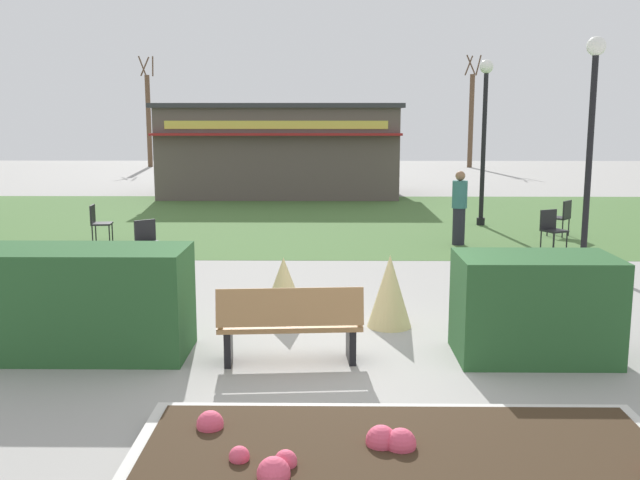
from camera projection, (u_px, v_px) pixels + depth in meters
ground_plane at (336, 358)px, 8.71m from camera, size 80.00×80.00×0.00m
lawn_patch at (332, 219)px, 20.51m from camera, size 36.00×12.00×0.01m
flower_bed at (398, 454)px, 6.03m from camera, size 4.55×1.89×0.32m
park_bench at (290, 324)px, 8.43m from camera, size 1.73×0.65×0.95m
hedge_left at (85, 302)px, 8.74m from camera, size 2.52×1.10×1.33m
hedge_right at (534, 307)px, 8.63m from camera, size 1.87×1.10×1.26m
ornamental_grass_behind_left at (284, 289)px, 10.27m from camera, size 0.68×0.68×0.92m
ornamental_grass_behind_right at (390, 291)px, 9.93m from camera, size 0.62×0.62×1.02m
lamppost_mid at (591, 125)px, 13.58m from camera, size 0.36×0.36×4.37m
lamppost_far at (484, 123)px, 18.97m from camera, size 0.36×0.36×4.37m
trash_bin at (41, 301)px, 9.65m from camera, size 0.52×0.52×0.89m
food_kiosk at (281, 149)px, 26.88m from camera, size 8.82×4.99×3.36m
cafe_chair_west at (148, 239)px, 14.09m from camera, size 0.62×0.62×0.89m
cafe_chair_east at (562, 215)px, 17.49m from camera, size 0.62×0.62×0.89m
cafe_chair_center at (98, 220)px, 16.58m from camera, size 0.49×0.49×0.89m
cafe_chair_north at (551, 227)px, 15.64m from camera, size 0.59×0.59×0.89m
person_strolling at (459, 207)px, 16.29m from camera, size 0.34×0.34×1.69m
parked_car_west_slot at (222, 164)px, 34.50m from camera, size 4.30×2.26×1.20m
parked_car_center_slot at (337, 165)px, 34.44m from camera, size 4.24×2.13×1.20m
tree_left_bg at (149, 118)px, 41.86m from camera, size 0.91×0.96×6.36m
tree_right_bg at (471, 118)px, 41.31m from camera, size 0.91×0.96×6.37m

